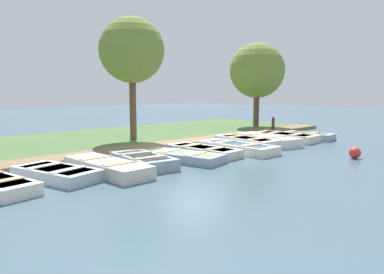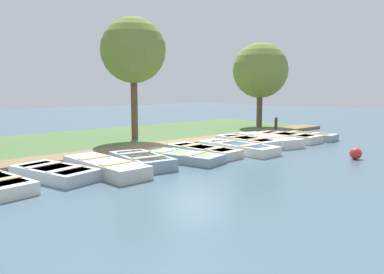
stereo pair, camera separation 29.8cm
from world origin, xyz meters
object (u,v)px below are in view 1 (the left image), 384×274
rowboat_6 (237,147)px  buoy (355,153)px  rowboat_1 (57,173)px  rowboat_3 (143,161)px  rowboat_2 (107,167)px  rowboat_8 (267,140)px  mooring_post_far (273,125)px  rowboat_7 (246,142)px  rowboat_10 (301,135)px  rowboat_4 (182,156)px  rowboat_5 (203,151)px  rowboat_9 (285,137)px  park_tree_left (132,51)px  park_tree_center (257,71)px

rowboat_6 → buoy: (3.94, 1.91, 0.03)m
rowboat_1 → rowboat_3: bearing=71.4°
rowboat_2 → buoy: 8.84m
rowboat_8 → mooring_post_far: 4.79m
rowboat_7 → rowboat_10: (0.30, 4.23, -0.04)m
rowboat_7 → rowboat_6: bearing=-59.5°
rowboat_4 → rowboat_7: size_ratio=1.03×
rowboat_5 → rowboat_7: size_ratio=1.00×
rowboat_3 → rowboat_8: (-0.07, 7.17, 0.02)m
rowboat_5 → rowboat_9: (0.06, 5.78, 0.02)m
rowboat_1 → rowboat_8: (0.20, 9.97, 0.04)m
rowboat_3 → park_tree_left: size_ratio=0.48×
rowboat_10 → park_tree_center: park_tree_center is taller
rowboat_1 → park_tree_center: 16.00m
rowboat_3 → rowboat_4: size_ratio=0.85×
rowboat_10 → mooring_post_far: bearing=147.1°
mooring_post_far → park_tree_left: bearing=-104.4°
rowboat_3 → rowboat_9: 8.74m
rowboat_1 → rowboat_10: size_ratio=0.86×
rowboat_4 → rowboat_5: 1.43m
rowboat_1 → rowboat_4: 4.38m
rowboat_5 → park_tree_center: 10.82m
rowboat_3 → rowboat_4: 1.57m
rowboat_6 → rowboat_9: (-0.41, 4.26, 0.01)m
rowboat_5 → park_tree_center: park_tree_center is taller
rowboat_5 → rowboat_4: bearing=-81.3°
rowboat_3 → buoy: size_ratio=6.49×
rowboat_1 → rowboat_6: size_ratio=0.83×
buoy → park_tree_left: bearing=-158.9°
rowboat_1 → rowboat_3: 2.81m
rowboat_3 → rowboat_8: 7.17m
rowboat_7 → buoy: 4.56m
rowboat_1 → rowboat_9: (0.20, 11.54, 0.02)m
rowboat_10 → rowboat_5: bearing=-98.4°
park_tree_center → park_tree_left: bearing=-91.5°
rowboat_3 → rowboat_9: rowboat_3 is taller
rowboat_6 → rowboat_9: rowboat_9 is taller
park_tree_center → rowboat_2: bearing=-71.8°
rowboat_2 → rowboat_4: bearing=87.9°
rowboat_8 → mooring_post_far: mooring_post_far is taller
rowboat_3 → park_tree_left: bearing=156.4°
rowboat_1 → rowboat_2: bearing=62.8°
rowboat_5 → rowboat_9: 5.78m
rowboat_2 → rowboat_7: rowboat_7 is taller
buoy → rowboat_6: bearing=-154.2°
rowboat_7 → park_tree_center: bearing=129.9°
rowboat_4 → rowboat_8: 5.61m
rowboat_6 → mooring_post_far: 7.39m
rowboat_7 → rowboat_10: bearing=93.0°
rowboat_7 → buoy: bearing=13.9°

